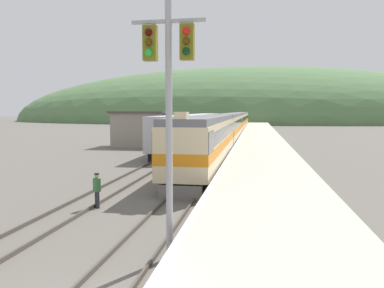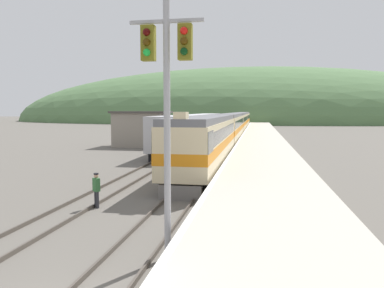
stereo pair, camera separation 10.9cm
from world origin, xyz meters
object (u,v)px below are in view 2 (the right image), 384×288
(express_train_lead_car, at_px, (207,141))
(carriage_second, at_px, (229,127))
(track_worker, at_px, (96,188))
(siding_train, at_px, (195,129))
(signal_mast_main, at_px, (167,85))
(carriage_fourth, at_px, (243,119))
(carriage_third, at_px, (238,122))

(express_train_lead_car, relative_size, carriage_second, 0.90)
(express_train_lead_car, relative_size, track_worker, 12.50)
(siding_train, relative_size, track_worker, 22.66)
(express_train_lead_car, bearing_deg, track_worker, -106.35)
(signal_mast_main, distance_m, track_worker, 8.26)
(express_train_lead_car, xyz_separation_m, carriage_second, (0.00, 22.69, -0.01))
(carriage_fourth, bearing_deg, carriage_second, -90.00)
(express_train_lead_car, bearing_deg, carriage_fourth, 90.00)
(carriage_fourth, bearing_deg, track_worker, -92.46)
(express_train_lead_car, relative_size, signal_mast_main, 2.56)
(express_train_lead_car, relative_size, carriage_third, 0.90)
(carriage_third, bearing_deg, siding_train, -100.01)
(carriage_fourth, xyz_separation_m, track_worker, (-3.51, -81.81, -1.30))
(carriage_fourth, bearing_deg, siding_train, -95.19)
(carriage_third, bearing_deg, carriage_second, -90.00)
(signal_mast_main, bearing_deg, carriage_third, 91.05)
(express_train_lead_car, height_order, carriage_third, express_train_lead_car)
(carriage_second, relative_size, carriage_fourth, 1.00)
(carriage_second, distance_m, signal_mast_main, 40.06)
(carriage_second, relative_size, carriage_third, 1.00)
(express_train_lead_car, distance_m, carriage_second, 22.69)
(express_train_lead_car, xyz_separation_m, carriage_fourth, (0.00, 69.84, -0.01))
(express_train_lead_car, height_order, signal_mast_main, signal_mast_main)
(siding_train, bearing_deg, signal_mast_main, -81.77)
(carriage_fourth, relative_size, signal_mast_main, 2.84)
(siding_train, height_order, track_worker, siding_train)
(carriage_fourth, relative_size, siding_train, 0.61)
(carriage_second, bearing_deg, carriage_third, 90.00)
(signal_mast_main, bearing_deg, carriage_fourth, 90.77)
(carriage_fourth, relative_size, track_worker, 13.86)
(carriage_second, xyz_separation_m, carriage_fourth, (0.00, 47.14, 0.00))
(track_worker, bearing_deg, carriage_fourth, 87.54)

